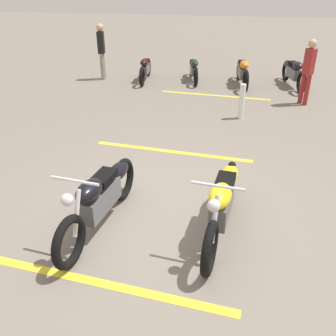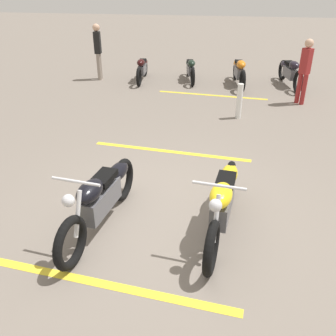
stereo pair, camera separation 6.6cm
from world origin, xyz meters
The scene contains 13 objects.
ground_plane centered at (0.00, 0.00, 0.00)m, with size 60.00×60.00×0.00m, color slate.
motorcycle_bright_foreground centered at (-0.23, -0.82, 0.46)m, with size 2.23×0.62×1.04m.
motorcycle_dark_foreground centered at (-0.42, 0.82, 0.46)m, with size 2.23×0.62×1.04m.
motorcycle_row_far_left centered at (7.64, -2.62, 0.45)m, with size 2.16×0.55×0.82m.
motorcycle_row_left centered at (7.45, -1.04, 0.45)m, with size 2.19×0.44×0.83m.
motorcycle_row_center centered at (7.74, 0.55, 0.39)m, with size 1.89×0.53×0.72m.
motorcycle_row_right centered at (7.47, 2.13, 0.41)m, with size 1.98×0.34×0.75m.
bystander_near_row centered at (5.77, -2.71, 0.95)m, with size 0.30×0.30×1.71m.
bystander_secondary centered at (7.37, 3.59, 0.99)m, with size 0.30×0.23×1.78m.
bollard_post centered at (4.32, -1.05, 0.43)m, with size 0.14×0.14×0.85m, color white.
parking_stripe_near centered at (-1.50, 0.47, 0.00)m, with size 3.20×0.12×0.01m, color yellow.
parking_stripe_mid centered at (2.11, 0.28, 0.00)m, with size 3.20×0.12×0.01m, color yellow.
parking_stripe_far centered at (6.13, -0.29, 0.00)m, with size 3.20×0.12×0.01m, color yellow.
Camera 2 is at (-4.35, -0.80, 3.13)m, focal length 38.61 mm.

